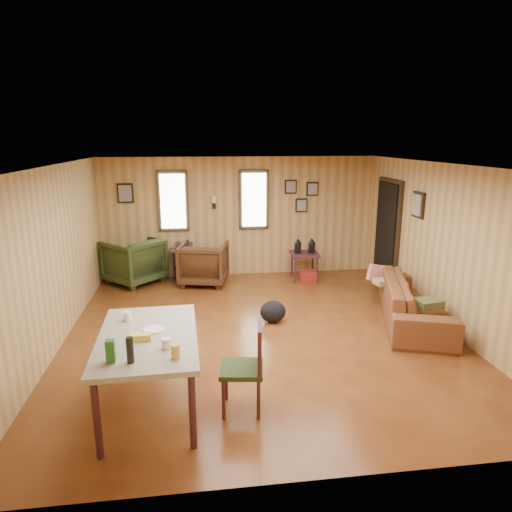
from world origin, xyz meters
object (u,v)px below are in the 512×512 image
(recliner_brown, at_px, (204,261))
(side_table, at_px, (304,252))
(recliner_green, at_px, (134,259))
(sofa, at_px, (416,295))
(end_table, at_px, (185,257))
(dining_table, at_px, (148,343))

(recliner_brown, distance_m, side_table, 1.99)
(recliner_green, bearing_deg, sofa, 104.61)
(recliner_brown, relative_size, side_table, 1.04)
(sofa, xyz_separation_m, recliner_green, (-4.51, 2.59, 0.04))
(recliner_green, xyz_separation_m, end_table, (0.99, 0.24, -0.07))
(recliner_green, bearing_deg, end_table, 148.39)
(sofa, bearing_deg, side_table, 45.06)
(sofa, xyz_separation_m, dining_table, (-3.81, -1.86, 0.31))
(end_table, bearing_deg, side_table, -12.03)
(side_table, bearing_deg, sofa, -63.22)
(recliner_green, height_order, side_table, recliner_green)
(dining_table, bearing_deg, recliner_brown, 79.47)
(end_table, xyz_separation_m, side_table, (2.34, -0.50, 0.16))
(recliner_green, xyz_separation_m, side_table, (3.33, -0.25, 0.10))
(sofa, height_order, recliner_brown, recliner_brown)
(recliner_green, distance_m, end_table, 1.02)
(sofa, distance_m, end_table, 4.52)
(sofa, height_order, recliner_green, recliner_green)
(recliner_brown, relative_size, recliner_green, 0.92)
(sofa, relative_size, dining_table, 1.37)
(end_table, relative_size, dining_table, 0.45)
(side_table, bearing_deg, recliner_green, 175.63)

